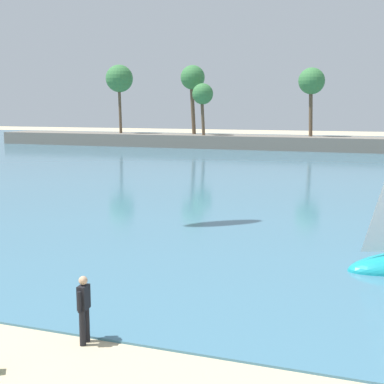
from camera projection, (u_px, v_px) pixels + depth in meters
sea at (342, 159)px, 60.11m from camera, size 220.00×101.54×0.06m
palm_headland at (351, 131)px, 69.73m from camera, size 101.66×6.00×11.83m
person_at_waterline at (84, 308)px, 13.08m from camera, size 0.23×0.55×1.67m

